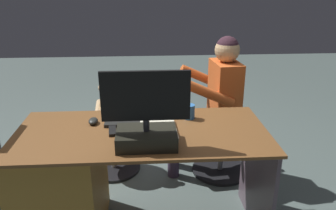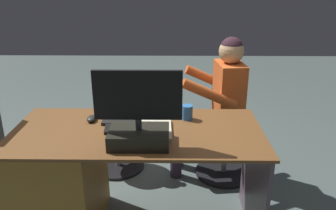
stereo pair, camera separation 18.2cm
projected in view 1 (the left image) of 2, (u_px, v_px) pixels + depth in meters
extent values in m
plane|color=#505F5B|center=(144.00, 194.00, 2.75)|extent=(10.00, 10.00, 0.00)
cube|color=brown|center=(142.00, 133.00, 2.13)|extent=(1.57, 0.73, 0.02)
cube|color=olive|center=(63.00, 186.00, 2.23)|extent=(0.50, 0.67, 0.72)
cube|color=#594954|center=(256.00, 179.00, 2.31)|extent=(0.02, 0.66, 0.72)
cube|color=black|center=(147.00, 138.00, 1.94)|extent=(0.34, 0.24, 0.09)
cylinder|color=#333338|center=(146.00, 125.00, 1.92)|extent=(0.04, 0.04, 0.07)
cube|color=black|center=(146.00, 96.00, 1.86)|extent=(0.49, 0.02, 0.28)
cube|color=black|center=(146.00, 95.00, 1.87)|extent=(0.45, 0.00, 0.25)
cube|color=black|center=(137.00, 121.00, 2.24)|extent=(0.42, 0.14, 0.02)
ellipsoid|color=#262825|center=(93.00, 121.00, 2.23)|extent=(0.06, 0.10, 0.04)
cylinder|color=#3372BF|center=(189.00, 112.00, 2.30)|extent=(0.07, 0.07, 0.10)
cube|color=black|center=(112.00, 130.00, 2.12)|extent=(0.06, 0.15, 0.02)
cube|color=beige|center=(158.00, 130.00, 2.11)|extent=(0.23, 0.31, 0.02)
cylinder|color=black|center=(114.00, 168.00, 3.10)|extent=(0.47, 0.47, 0.03)
cylinder|color=gray|center=(113.00, 149.00, 3.03)|extent=(0.04, 0.04, 0.36)
cylinder|color=maroon|center=(112.00, 128.00, 2.96)|extent=(0.40, 0.40, 0.06)
ellipsoid|color=#DAB482|center=(111.00, 113.00, 2.91)|extent=(0.20, 0.17, 0.21)
sphere|color=#DAB482|center=(109.00, 95.00, 2.85)|extent=(0.16, 0.16, 0.16)
sphere|color=beige|center=(110.00, 93.00, 2.92)|extent=(0.06, 0.06, 0.06)
sphere|color=#DAB482|center=(116.00, 88.00, 2.83)|extent=(0.07, 0.07, 0.07)
sphere|color=#DAB482|center=(102.00, 88.00, 2.83)|extent=(0.07, 0.07, 0.07)
cylinder|color=#DAB482|center=(122.00, 107.00, 2.94)|extent=(0.06, 0.16, 0.10)
cylinder|color=#DAB482|center=(99.00, 107.00, 2.92)|extent=(0.06, 0.16, 0.10)
cylinder|color=#DAB482|center=(118.00, 116.00, 3.05)|extent=(0.07, 0.12, 0.07)
cylinder|color=#DAB482|center=(106.00, 116.00, 3.04)|extent=(0.07, 0.12, 0.07)
cylinder|color=black|center=(220.00, 170.00, 3.07)|extent=(0.49, 0.49, 0.03)
cylinder|color=gray|center=(221.00, 151.00, 3.00)|extent=(0.04, 0.04, 0.36)
cylinder|color=#50504B|center=(222.00, 129.00, 2.93)|extent=(0.38, 0.38, 0.06)
cube|color=orange|center=(224.00, 95.00, 2.82)|extent=(0.23, 0.34, 0.56)
sphere|color=#D9AD79|center=(227.00, 50.00, 2.68)|extent=(0.20, 0.20, 0.20)
sphere|color=#3A212B|center=(227.00, 48.00, 2.68)|extent=(0.18, 0.18, 0.18)
cylinder|color=orange|center=(208.00, 93.00, 2.61)|extent=(0.44, 0.12, 0.26)
cylinder|color=orange|center=(204.00, 78.00, 2.98)|extent=(0.44, 0.12, 0.26)
cylinder|color=#392B41|center=(199.00, 128.00, 2.83)|extent=(0.42, 0.15, 0.11)
cylinder|color=#392B41|center=(173.00, 153.00, 2.93)|extent=(0.10, 0.10, 0.44)
cylinder|color=#392B41|center=(198.00, 119.00, 3.00)|extent=(0.42, 0.15, 0.11)
cylinder|color=#392B41|center=(174.00, 144.00, 3.09)|extent=(0.10, 0.10, 0.44)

